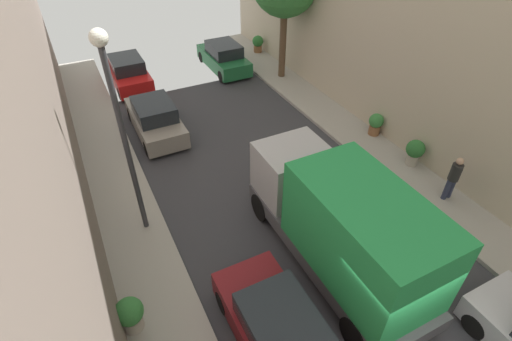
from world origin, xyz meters
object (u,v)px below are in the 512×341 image
at_px(parked_car_left_4, 128,72).
at_px(lamp_post, 119,116).
at_px(parked_car_left_3, 155,119).
at_px(parked_car_right_2, 224,57).
at_px(delivery_truck, 341,224).
at_px(potted_plant_1, 258,43).
at_px(pedestrian, 454,177).
at_px(potted_plant_5, 376,123).
at_px(potted_plant_0, 415,151).
at_px(potted_plant_3, 130,314).
at_px(parked_car_left_2, 279,332).

distance_m(parked_car_left_4, lamp_post, 11.76).
bearing_deg(parked_car_left_3, parked_car_right_2, 43.06).
distance_m(parked_car_left_4, delivery_truck, 15.34).
height_order(parked_car_right_2, potted_plant_1, parked_car_right_2).
bearing_deg(pedestrian, potted_plant_5, 83.99).
bearing_deg(potted_plant_1, potted_plant_0, -89.71).
bearing_deg(potted_plant_0, delivery_truck, -155.09).
relative_size(pedestrian, potted_plant_0, 1.60).
height_order(potted_plant_3, lamp_post, lamp_post).
distance_m(pedestrian, potted_plant_5, 4.45).
xyz_separation_m(pedestrian, lamp_post, (-9.86, 3.44, 3.20)).
bearing_deg(pedestrian, potted_plant_3, 179.62).
xyz_separation_m(potted_plant_0, potted_plant_3, (-11.36, -1.95, -0.05)).
distance_m(parked_car_left_2, parked_car_left_3, 11.03).
relative_size(potted_plant_3, lamp_post, 0.16).
height_order(delivery_truck, potted_plant_0, delivery_truck).
relative_size(parked_car_left_4, lamp_post, 0.66).
distance_m(parked_car_left_2, pedestrian, 8.21).
height_order(parked_car_left_3, delivery_truck, delivery_truck).
distance_m(potted_plant_1, lamp_post, 15.98).
height_order(pedestrian, potted_plant_0, pedestrian).
relative_size(parked_car_right_2, potted_plant_1, 4.12).
bearing_deg(potted_plant_0, parked_car_left_3, 139.87).
xyz_separation_m(delivery_truck, lamp_post, (-4.60, 4.02, 2.48)).
xyz_separation_m(potted_plant_0, lamp_post, (-10.20, 1.41, 3.50)).
distance_m(parked_car_right_2, pedestrian, 14.31).
height_order(potted_plant_0, lamp_post, lamp_post).
xyz_separation_m(parked_car_left_2, delivery_truck, (2.70, 1.43, 1.07)).
bearing_deg(lamp_post, potted_plant_0, -7.89).
xyz_separation_m(parked_car_left_2, lamp_post, (-1.90, 5.45, 3.55)).
bearing_deg(lamp_post, parked_car_left_2, -70.78).
relative_size(parked_car_left_3, potted_plant_0, 3.90).
xyz_separation_m(parked_car_left_4, potted_plant_3, (-3.06, -14.41, 0.00)).
bearing_deg(lamp_post, parked_car_left_3, 71.21).
distance_m(delivery_truck, potted_plant_0, 6.26).
bearing_deg(parked_car_left_4, parked_car_left_2, -90.00).
relative_size(parked_car_left_2, potted_plant_1, 4.12).
relative_size(parked_car_left_3, lamp_post, 0.66).
distance_m(pedestrian, potted_plant_1, 15.28).
height_order(parked_car_left_2, potted_plant_5, parked_car_left_2).
bearing_deg(potted_plant_0, parked_car_left_4, 123.68).
relative_size(parked_car_left_2, pedestrian, 2.44).
relative_size(potted_plant_0, potted_plant_5, 1.09).
xyz_separation_m(parked_car_left_3, potted_plant_1, (8.23, 6.24, -0.01)).
height_order(delivery_truck, potted_plant_5, delivery_truck).
relative_size(parked_car_left_3, potted_plant_1, 4.12).
bearing_deg(potted_plant_1, potted_plant_3, -126.63).
bearing_deg(parked_car_left_2, delivery_truck, 27.99).
height_order(parked_car_right_2, lamp_post, lamp_post).
bearing_deg(parked_car_left_4, potted_plant_3, -101.99).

